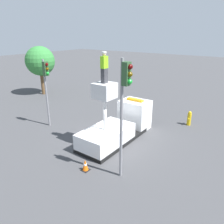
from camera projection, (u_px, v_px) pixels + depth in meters
ground_plane at (114, 141)px, 14.57m from camera, size 120.00×120.00×0.00m
bucket_truck at (118, 126)px, 14.67m from camera, size 6.15×2.13×4.10m
worker at (104, 68)px, 12.16m from camera, size 0.40×0.26×1.75m
traffic_light_pole at (124, 98)px, 9.58m from camera, size 0.34×0.57×5.84m
traffic_light_across at (46, 80)px, 15.73m from camera, size 0.34×0.57×5.05m
fire_hydrant at (189, 118)px, 16.90m from camera, size 0.54×0.30×1.13m
traffic_cone_rear at (85, 165)px, 11.40m from camera, size 0.39×0.39×0.64m
tree_left_bg at (40, 61)px, 24.24m from camera, size 3.22×3.22×5.42m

